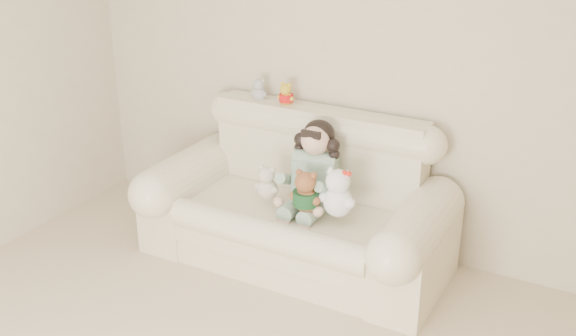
{
  "coord_description": "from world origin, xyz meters",
  "views": [
    {
      "loc": [
        1.72,
        -1.7,
        2.49
      ],
      "look_at": [
        -0.25,
        1.9,
        0.75
      ],
      "focal_mm": 42.36,
      "sensor_mm": 36.0,
      "label": 1
    }
  ],
  "objects_px": {
    "seated_child": "(316,164)",
    "cream_teddy": "(267,179)",
    "white_cat": "(338,188)",
    "brown_teddy": "(306,188)",
    "sofa": "(295,195)"
  },
  "relations": [
    {
      "from": "seated_child",
      "to": "brown_teddy",
      "type": "relative_size",
      "value": 1.83
    },
    {
      "from": "seated_child",
      "to": "cream_teddy",
      "type": "bearing_deg",
      "value": -153.16
    },
    {
      "from": "sofa",
      "to": "seated_child",
      "type": "distance_m",
      "value": 0.26
    },
    {
      "from": "seated_child",
      "to": "cream_teddy",
      "type": "height_order",
      "value": "seated_child"
    },
    {
      "from": "white_cat",
      "to": "seated_child",
      "type": "bearing_deg",
      "value": 136.55
    },
    {
      "from": "white_cat",
      "to": "brown_teddy",
      "type": "bearing_deg",
      "value": -173.17
    },
    {
      "from": "brown_teddy",
      "to": "seated_child",
      "type": "bearing_deg",
      "value": 116.07
    },
    {
      "from": "sofa",
      "to": "seated_child",
      "type": "height_order",
      "value": "seated_child"
    },
    {
      "from": "brown_teddy",
      "to": "white_cat",
      "type": "relative_size",
      "value": 0.87
    },
    {
      "from": "brown_teddy",
      "to": "white_cat",
      "type": "xyz_separation_m",
      "value": [
        0.21,
        0.05,
        0.03
      ]
    },
    {
      "from": "cream_teddy",
      "to": "sofa",
      "type": "bearing_deg",
      "value": 16.84
    },
    {
      "from": "seated_child",
      "to": "brown_teddy",
      "type": "distance_m",
      "value": 0.26
    },
    {
      "from": "brown_teddy",
      "to": "white_cat",
      "type": "height_order",
      "value": "white_cat"
    },
    {
      "from": "white_cat",
      "to": "cream_teddy",
      "type": "xyz_separation_m",
      "value": [
        -0.52,
        0.0,
        -0.05
      ]
    },
    {
      "from": "sofa",
      "to": "white_cat",
      "type": "bearing_deg",
      "value": -17.18
    }
  ]
}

